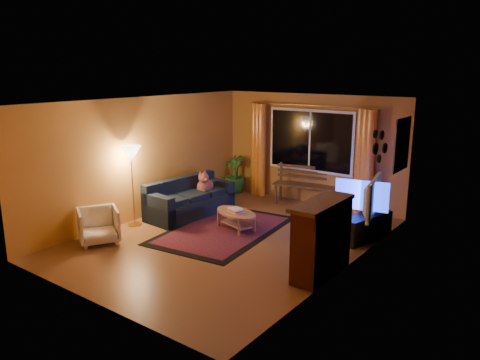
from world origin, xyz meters
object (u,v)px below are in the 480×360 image
Objects in this scene: coffee_table at (236,221)px; armchair at (98,224)px; sofa at (190,198)px; floor_lamp at (133,186)px; bench at (307,195)px; tv_console at (365,227)px.

armchair is at bearing -128.07° from coffee_table.
floor_lamp reaches higher than sofa.
bench is 2.34m from tv_console.
tv_console is (3.53, 0.85, -0.15)m from sofa.
coffee_table is at bearing -110.17° from bench.
armchair is 2.55m from coffee_table.
tv_console is at bearing -21.59° from armchair.
armchair reaches higher than coffee_table.
tv_console is at bearing -47.89° from bench.
sofa is at bearing 23.70° from armchair.
floor_lamp is (-2.07, -3.30, 0.57)m from bench.
floor_lamp reaches higher than coffee_table.
coffee_table is 2.41m from tv_console.
sofa reaches higher than coffee_table.
floor_lamp is (-0.47, -1.13, 0.41)m from sofa.
armchair is at bearing -91.85° from sofa.
bench is at bearing 6.81° from armchair.
bench is 0.95× the size of floor_lamp.
armchair is 0.61× the size of tv_console.
floor_lamp is at bearing -108.09° from sofa.
tv_console is at bearing 26.32° from floor_lamp.
tv_console is at bearing 24.38° from coffee_table.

